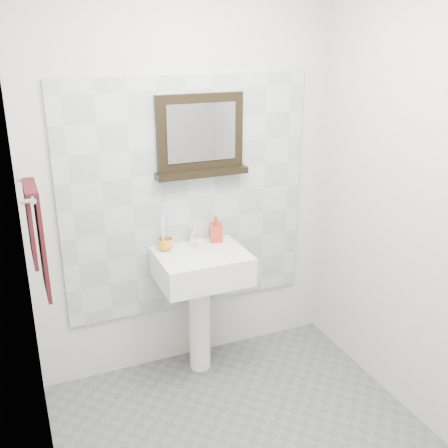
# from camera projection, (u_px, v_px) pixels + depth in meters

# --- Properties ---
(back_wall) EXTENTS (2.00, 0.01, 2.50)m
(back_wall) POSITION_uv_depth(u_px,v_px,m) (187.00, 182.00, 3.29)
(back_wall) COLOR beige
(back_wall) RESTS_ON ground
(left_wall) EXTENTS (0.01, 2.20, 2.50)m
(left_wall) POSITION_uv_depth(u_px,v_px,m) (32.00, 281.00, 1.97)
(left_wall) COLOR beige
(left_wall) RESTS_ON ground
(right_wall) EXTENTS (0.01, 2.20, 2.50)m
(right_wall) POSITION_uv_depth(u_px,v_px,m) (440.00, 214.00, 2.70)
(right_wall) COLOR beige
(right_wall) RESTS_ON ground
(splashback) EXTENTS (1.60, 0.02, 1.50)m
(splashback) POSITION_uv_depth(u_px,v_px,m) (188.00, 198.00, 3.31)
(splashback) COLOR #AEB8BD
(splashback) RESTS_ON back_wall
(pedestal_sink) EXTENTS (0.55, 0.44, 0.96)m
(pedestal_sink) POSITION_uv_depth(u_px,v_px,m) (201.00, 279.00, 3.29)
(pedestal_sink) COLOR white
(pedestal_sink) RESTS_ON ground
(toothbrush_cup) EXTENTS (0.12, 0.12, 0.08)m
(toothbrush_cup) POSITION_uv_depth(u_px,v_px,m) (165.00, 244.00, 3.24)
(toothbrush_cup) COLOR orange
(toothbrush_cup) RESTS_ON pedestal_sink
(toothbrushes) EXTENTS (0.05, 0.04, 0.21)m
(toothbrushes) POSITION_uv_depth(u_px,v_px,m) (164.00, 231.00, 3.22)
(toothbrushes) COLOR white
(toothbrushes) RESTS_ON toothbrush_cup
(soap_dispenser) EXTENTS (0.10, 0.10, 0.17)m
(soap_dispenser) POSITION_uv_depth(u_px,v_px,m) (216.00, 228.00, 3.37)
(soap_dispenser) COLOR red
(soap_dispenser) RESTS_ON pedestal_sink
(framed_mirror) EXTENTS (0.59, 0.11, 0.50)m
(framed_mirror) POSITION_uv_depth(u_px,v_px,m) (200.00, 137.00, 3.18)
(framed_mirror) COLOR black
(framed_mirror) RESTS_ON back_wall
(towel_bar) EXTENTS (0.07, 0.40, 0.03)m
(towel_bar) POSITION_uv_depth(u_px,v_px,m) (29.00, 189.00, 2.42)
(towel_bar) COLOR silver
(towel_bar) RESTS_ON left_wall
(hand_towel) EXTENTS (0.06, 0.30, 0.55)m
(hand_towel) POSITION_uv_depth(u_px,v_px,m) (36.00, 232.00, 2.49)
(hand_towel) COLOR black
(hand_towel) RESTS_ON towel_bar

